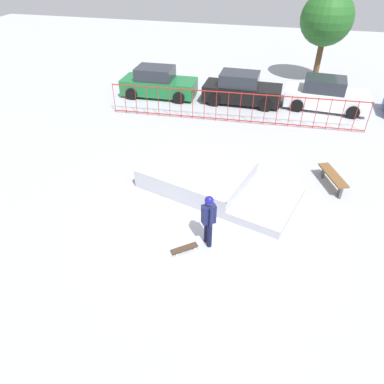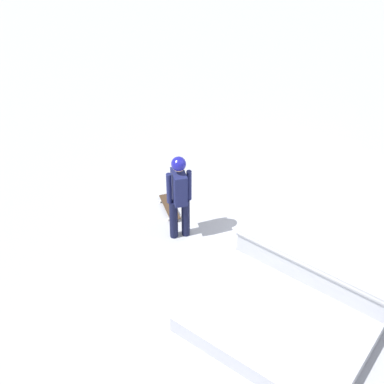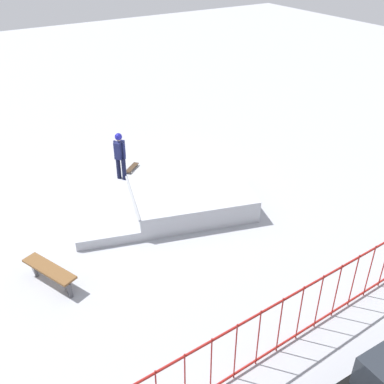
% 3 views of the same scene
% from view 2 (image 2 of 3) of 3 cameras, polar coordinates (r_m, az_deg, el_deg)
% --- Properties ---
extents(ground_plane, '(60.00, 60.00, 0.00)m').
position_cam_2_polar(ground_plane, '(9.75, 9.62, -5.06)').
color(ground_plane, '#A8AAB2').
extents(skate_ramp, '(5.92, 4.04, 0.74)m').
position_cam_2_polar(skate_ramp, '(9.54, 15.79, -4.81)').
color(skate_ramp, '#B0B3BB').
rests_on(skate_ramp, ground).
extents(skater, '(0.44, 0.39, 1.73)m').
position_cam_2_polar(skater, '(9.04, -1.40, -0.01)').
color(skater, black).
rests_on(skater, ground).
extents(skateboard, '(0.75, 0.66, 0.09)m').
position_cam_2_polar(skateboard, '(10.19, -2.43, -1.64)').
color(skateboard, '#3F2D1E').
rests_on(skateboard, ground).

